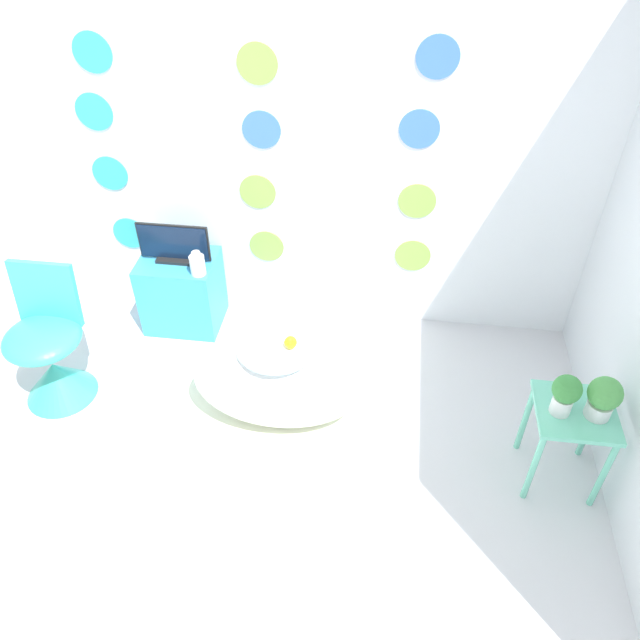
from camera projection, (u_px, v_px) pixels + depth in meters
The scene contains 12 objects.
ground_plane at pixel (191, 569), 2.92m from camera, with size 12.00×12.00×0.00m, color silver.
wall_back_dotted at pixel (260, 130), 3.57m from camera, with size 5.00×0.05×2.60m.
rug at pixel (274, 430), 3.55m from camera, with size 1.35×0.68×0.01m.
bathtub at pixel (278, 379), 3.48m from camera, with size 0.97×0.53×0.54m.
rubber_duck at pixel (290, 342), 3.26m from camera, with size 0.07×0.07×0.08m.
chair at pixel (51, 358), 3.60m from camera, with size 0.44×0.44×0.83m.
tv_cabinet at pixel (182, 292), 4.12m from camera, with size 0.49×0.39×0.51m.
tv at pixel (174, 245), 3.88m from camera, with size 0.46×0.12×0.26m.
vase at pixel (197, 264), 3.80m from camera, with size 0.09×0.09×0.16m.
side_table at pixel (571, 425), 3.06m from camera, with size 0.38×0.37×0.51m.
potted_plant_left at pixel (566, 393), 2.91m from camera, with size 0.14×0.14×0.22m.
potted_plant_right at pixel (604, 397), 2.89m from camera, with size 0.16×0.16×0.23m.
Camera 1 is at (0.79, -1.37, 2.78)m, focal length 35.00 mm.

